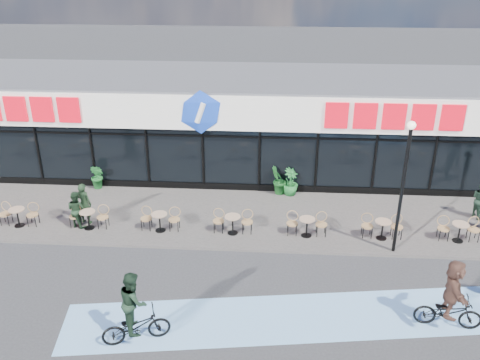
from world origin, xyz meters
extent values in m
plane|color=#28282B|center=(0.00, 0.00, 0.00)|extent=(120.00, 120.00, 0.00)
cube|color=#4E4945|center=(0.00, 4.50, 0.05)|extent=(44.00, 5.00, 0.10)
cube|color=#6FA1D1|center=(4.00, -1.50, 0.01)|extent=(14.17, 4.13, 0.01)
cube|color=black|center=(0.00, 10.00, 1.50)|extent=(30.00, 6.00, 3.00)
cube|color=silver|center=(0.00, 9.85, 3.75)|extent=(30.60, 6.30, 1.50)
cube|color=#47474C|center=(0.00, 10.00, 4.55)|extent=(30.60, 6.30, 0.10)
cube|color=navy|center=(0.00, 6.96, 3.05)|extent=(30.60, 0.08, 0.18)
cube|color=black|center=(0.00, 6.97, 2.65)|extent=(30.00, 0.06, 0.08)
cube|color=black|center=(0.00, 6.98, 0.20)|extent=(30.00, 0.10, 0.40)
cube|color=red|center=(-8.00, 6.70, 3.80)|extent=(5.63, 0.18, 1.10)
cube|color=red|center=(8.00, 6.70, 3.80)|extent=(5.63, 0.18, 1.10)
ellipsoid|color=#163DB4|center=(0.00, 6.70, 3.80)|extent=(1.90, 0.24, 1.90)
cylinder|color=black|center=(-7.50, 6.97, 1.50)|extent=(0.10, 0.10, 3.00)
cylinder|color=black|center=(-5.00, 6.97, 1.50)|extent=(0.10, 0.10, 3.00)
cylinder|color=black|center=(-2.50, 6.97, 1.50)|extent=(0.10, 0.10, 3.00)
cylinder|color=black|center=(0.00, 6.97, 1.50)|extent=(0.10, 0.10, 3.00)
cylinder|color=black|center=(2.50, 6.97, 1.50)|extent=(0.10, 0.10, 3.00)
cylinder|color=black|center=(5.00, 6.97, 1.50)|extent=(0.10, 0.10, 3.00)
cylinder|color=black|center=(7.50, 6.97, 1.50)|extent=(0.10, 0.10, 3.00)
cylinder|color=black|center=(10.00, 6.97, 1.50)|extent=(0.10, 0.10, 3.00)
cylinder|color=black|center=(7.54, 2.30, 2.43)|extent=(0.12, 0.12, 4.67)
sphere|color=#FFF2CC|center=(7.54, 2.30, 4.87)|extent=(0.28, 0.28, 0.28)
cylinder|color=#9F8266|center=(-6.83, 3.13, 0.82)|extent=(0.60, 0.60, 0.04)
cylinder|color=black|center=(-6.83, 3.13, 0.47)|extent=(0.06, 0.06, 0.70)
cylinder|color=black|center=(-6.83, 3.13, 0.11)|extent=(0.40, 0.40, 0.02)
cylinder|color=#9F8266|center=(-4.01, 3.13, 0.82)|extent=(0.60, 0.60, 0.04)
cylinder|color=black|center=(-4.01, 3.13, 0.47)|extent=(0.06, 0.06, 0.70)
cylinder|color=black|center=(-4.01, 3.13, 0.11)|extent=(0.40, 0.40, 0.02)
cylinder|color=#9F8266|center=(-1.20, 3.13, 0.82)|extent=(0.60, 0.60, 0.04)
cylinder|color=black|center=(-1.20, 3.13, 0.47)|extent=(0.06, 0.06, 0.70)
cylinder|color=black|center=(-1.20, 3.13, 0.11)|extent=(0.40, 0.40, 0.02)
cylinder|color=#9F8266|center=(1.62, 3.13, 0.82)|extent=(0.60, 0.60, 0.04)
cylinder|color=black|center=(1.62, 3.13, 0.47)|extent=(0.06, 0.06, 0.70)
cylinder|color=black|center=(1.62, 3.13, 0.11)|extent=(0.40, 0.40, 0.02)
cylinder|color=#9F8266|center=(4.44, 3.13, 0.82)|extent=(0.60, 0.60, 0.04)
cylinder|color=black|center=(4.44, 3.13, 0.47)|extent=(0.06, 0.06, 0.70)
cylinder|color=black|center=(4.44, 3.13, 0.11)|extent=(0.40, 0.40, 0.02)
cylinder|color=#9F8266|center=(7.26, 3.13, 0.82)|extent=(0.60, 0.60, 0.04)
cylinder|color=black|center=(7.26, 3.13, 0.47)|extent=(0.06, 0.06, 0.70)
cylinder|color=black|center=(7.26, 3.13, 0.11)|extent=(0.40, 0.40, 0.02)
cylinder|color=#9F8266|center=(10.08, 3.13, 0.82)|extent=(0.60, 0.60, 0.04)
cylinder|color=black|center=(10.08, 3.13, 0.47)|extent=(0.06, 0.06, 0.70)
cylinder|color=black|center=(10.08, 3.13, 0.11)|extent=(0.40, 0.40, 0.02)
imported|color=#1A5D24|center=(-4.79, 6.69, 0.69)|extent=(0.84, 0.81, 1.19)
imported|color=#154B1B|center=(3.37, 6.68, 0.76)|extent=(0.92, 0.93, 1.32)
imported|color=#1A5B25|center=(3.89, 6.68, 0.71)|extent=(0.95, 0.95, 1.22)
imported|color=black|center=(-4.27, 3.58, 0.95)|extent=(0.70, 0.54, 1.70)
imported|color=black|center=(-4.49, 3.26, 0.85)|extent=(0.88, 0.79, 1.50)
imported|color=black|center=(8.27, -1.57, 0.50)|extent=(1.97, 0.88, 1.00)
imported|color=#53352B|center=(8.27, -1.57, 1.34)|extent=(0.72, 1.71, 1.79)
imported|color=black|center=(-0.60, -2.78, 0.50)|extent=(2.02, 1.28, 1.00)
imported|color=black|center=(-0.60, -2.78, 1.36)|extent=(0.95, 1.07, 1.83)
camera|label=1|loc=(3.05, -13.70, 10.12)|focal=38.00mm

